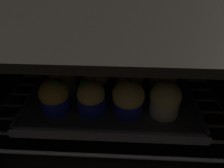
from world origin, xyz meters
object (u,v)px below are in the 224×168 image
Objects in this scene: baking_tray at (112,93)px; muffin_row0_col0 at (54,96)px; muffin_row0_col3 at (165,99)px; muffin_row2_col1 at (99,63)px; muffin_row0_col1 at (91,97)px; muffin_row1_col0 at (63,78)px; muffin_row1_col3 at (163,80)px; muffin_row2_col2 at (128,64)px; muffin_row1_col1 at (96,78)px; muffin_row0_col2 at (128,98)px; muffin_row2_col3 at (158,65)px; muffin_row2_col0 at (69,63)px; muffin_row1_col2 at (130,80)px.

baking_tray is 15.44cm from muffin_row0_col0.
muffin_row0_col3 is 22.98cm from muffin_row2_col1.
muffin_row0_col1 is 1.02× the size of muffin_row1_col0.
muffin_row2_col2 is at bearing 137.05° from muffin_row1_col3.
muffin_row1_col1 is 0.96× the size of muffin_row2_col2.
muffin_row0_col1 is 0.97× the size of muffin_row2_col2.
muffin_row0_col2 is at bearing -0.28° from muffin_row0_col0.
muffin_row0_col2 is at bearing -136.79° from muffin_row1_col3.
muffin_row1_col3 is at bearing -26.86° from muffin_row2_col1.
baking_tray is at bearing 116.09° from muffin_row0_col2.
muffin_row0_col3 is 17.94cm from muffin_row1_col1.
muffin_row0_col3 reaches higher than muffin_row2_col3.
muffin_row0_col2 is 1.06× the size of muffin_row2_col0.
muffin_row0_col2 is 1.08× the size of muffin_row2_col3.
muffin_row2_col3 is (8.56, 0.51, -0.36)cm from muffin_row2_col2.
muffin_row0_col1 is at bearing -117.47° from muffin_row2_col2.
baking_tray is at bearing -1.61° from muffin_row1_col1.
muffin_row2_col0 is (-16.57, 16.09, -0.26)cm from muffin_row0_col2.
muffin_row2_col3 is (24.88, 8.46, -0.04)cm from muffin_row1_col0.
baking_tray is 13.28cm from muffin_row1_col3.
muffin_row1_col1 is at bearing -42.02° from muffin_row2_col0.
muffin_row0_col2 reaches higher than muffin_row0_col1.
muffin_row1_col1 is (-7.95, 8.33, -0.16)cm from muffin_row0_col2.
muffin_row1_col0 reaches higher than baking_tray.
muffin_row0_col0 is at bearing -135.69° from muffin_row2_col2.
baking_tray is 4.96× the size of muffin_row0_col3.
muffin_row2_col2 reaches higher than muffin_row0_col3.
muffin_row2_col0 is 16.50cm from muffin_row2_col2.
muffin_row1_col2 is 7.84cm from muffin_row2_col2.
muffin_row0_col1 reaches higher than muffin_row2_col0.
muffin_row0_col2 is at bearing -44.15° from muffin_row2_col0.
muffin_row1_col0 is (-12.37, -0.11, 4.15)cm from baking_tray.
baking_tray is at bearing 0.52° from muffin_row1_col0.
muffin_row0_col2 is 1.05× the size of muffin_row1_col0.
muffin_row2_col1 reaches higher than muffin_row1_col2.
muffin_row1_col0 reaches higher than muffin_row2_col3.
muffin_row1_col3 is at bearing -0.18° from muffin_row1_col0.
muffin_row0_col3 reaches higher than baking_tray.
muffin_row1_col1 is at bearing 178.96° from muffin_row1_col3.
muffin_row1_col0 is (-8.12, 7.82, -0.00)cm from muffin_row0_col1.
muffin_row2_col3 is at bearing 1.09° from muffin_row2_col0.
baking_tray is at bearing -63.46° from muffin_row2_col1.
muffin_row0_col2 is at bearing -117.14° from muffin_row2_col3.
muffin_row0_col3 is at bearing 1.13° from muffin_row0_col2.
muffin_row1_col2 is (-7.60, 8.09, -0.42)cm from muffin_row0_col3.
muffin_row2_col1 is at bearing 91.39° from muffin_row1_col1.
muffin_row2_col0 is (-16.98, 7.84, 0.24)cm from muffin_row1_col2.
muffin_row0_col1 reaches higher than muffin_row1_col2.
muffin_row0_col0 reaches higher than muffin_row2_col3.
muffin_row0_col3 is at bearing -32.94° from muffin_row2_col0.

